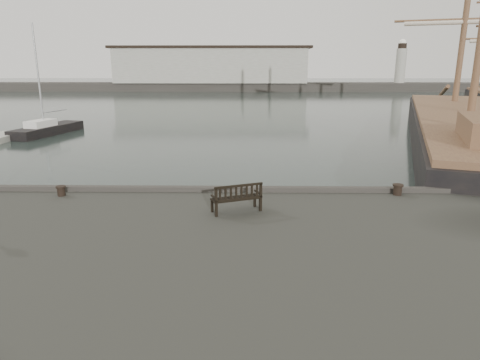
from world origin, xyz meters
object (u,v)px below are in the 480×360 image
(bollard_left, at_px, (61,191))
(tall_ship_main, at_px, (467,137))
(bench, at_px, (237,203))
(yacht_d, at_px, (48,132))
(bollard_right, at_px, (398,190))

(bollard_left, relative_size, tall_ship_main, 0.01)
(bench, relative_size, yacht_d, 0.17)
(bollard_right, height_order, yacht_d, yacht_d)
(bollard_right, xyz_separation_m, tall_ship_main, (11.57, 18.01, -1.00))
(bench, bearing_deg, tall_ship_main, 26.93)
(bollard_left, xyz_separation_m, tall_ship_main, (23.83, 18.30, -0.98))
(bollard_left, bearing_deg, tall_ship_main, 37.52)
(yacht_d, bearing_deg, bollard_right, -31.28)
(bollard_left, distance_m, yacht_d, 26.74)
(tall_ship_main, bearing_deg, bollard_right, -103.34)
(bollard_left, height_order, tall_ship_main, tall_ship_main)
(bench, bearing_deg, bollard_left, 143.59)
(bench, xyz_separation_m, bollard_right, (5.85, 1.95, -0.10))
(bollard_left, relative_size, bollard_right, 0.91)
(bench, relative_size, bollard_right, 4.27)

